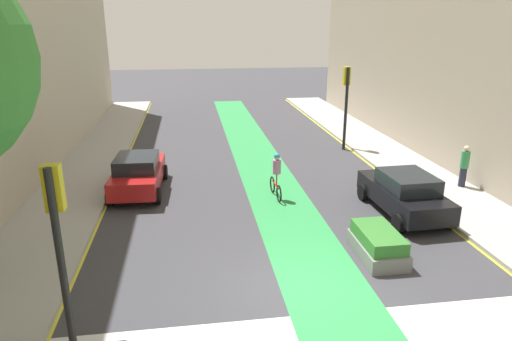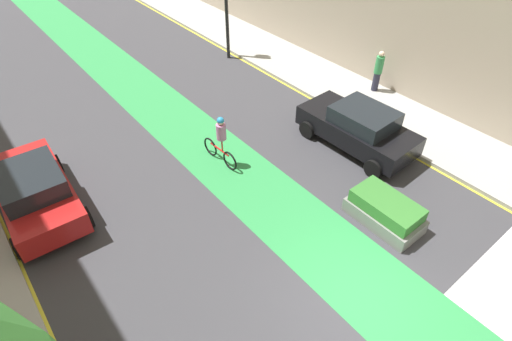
{
  "view_description": "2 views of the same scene",
  "coord_description": "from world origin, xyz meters",
  "px_view_note": "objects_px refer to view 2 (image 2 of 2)",
  "views": [
    {
      "loc": [
        -2.64,
        -10.04,
        6.65
      ],
      "look_at": [
        -0.33,
        5.65,
        1.46
      ],
      "focal_mm": 31.83,
      "sensor_mm": 36.0,
      "label": 1
    },
    {
      "loc": [
        -5.2,
        -2.55,
        8.76
      ],
      "look_at": [
        0.41,
        4.42,
        1.13
      ],
      "focal_mm": 28.37,
      "sensor_mm": 36.0,
      "label": 2
    }
  ],
  "objects_px": {
    "car_black_right_far": "(358,127)",
    "cyclist_in_lane": "(221,140)",
    "pedestrian_sidewalk_right_a": "(378,71)",
    "median_planter": "(385,211)",
    "car_red_left_far": "(35,190)"
  },
  "relations": [
    {
      "from": "pedestrian_sidewalk_right_a",
      "to": "median_planter",
      "type": "xyz_separation_m",
      "value": [
        -5.74,
        -4.92,
        -0.64
      ]
    },
    {
      "from": "car_black_right_far",
      "to": "median_planter",
      "type": "height_order",
      "value": "car_black_right_far"
    },
    {
      "from": "car_black_right_far",
      "to": "pedestrian_sidewalk_right_a",
      "type": "distance_m",
      "value": 4.08
    },
    {
      "from": "car_black_right_far",
      "to": "median_planter",
      "type": "xyz_separation_m",
      "value": [
        -2.19,
        -2.92,
        -0.4
      ]
    },
    {
      "from": "car_black_right_far",
      "to": "pedestrian_sidewalk_right_a",
      "type": "height_order",
      "value": "pedestrian_sidewalk_right_a"
    },
    {
      "from": "car_black_right_far",
      "to": "car_red_left_far",
      "type": "bearing_deg",
      "value": 159.11
    },
    {
      "from": "car_black_right_far",
      "to": "car_red_left_far",
      "type": "relative_size",
      "value": 1.0
    },
    {
      "from": "car_black_right_far",
      "to": "cyclist_in_lane",
      "type": "xyz_separation_m",
      "value": [
        -4.28,
        2.2,
        0.17
      ]
    },
    {
      "from": "car_red_left_far",
      "to": "cyclist_in_lane",
      "type": "relative_size",
      "value": 2.31
    },
    {
      "from": "cyclist_in_lane",
      "to": "median_planter",
      "type": "relative_size",
      "value": 0.87
    },
    {
      "from": "car_red_left_far",
      "to": "median_planter",
      "type": "relative_size",
      "value": 2.0
    },
    {
      "from": "car_red_left_far",
      "to": "pedestrian_sidewalk_right_a",
      "type": "bearing_deg",
      "value": -7.36
    },
    {
      "from": "car_red_left_far",
      "to": "median_planter",
      "type": "xyz_separation_m",
      "value": [
        7.54,
        -6.64,
        -0.4
      ]
    },
    {
      "from": "car_black_right_far",
      "to": "median_planter",
      "type": "bearing_deg",
      "value": -126.88
    },
    {
      "from": "pedestrian_sidewalk_right_a",
      "to": "median_planter",
      "type": "distance_m",
      "value": 7.59
    }
  ]
}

